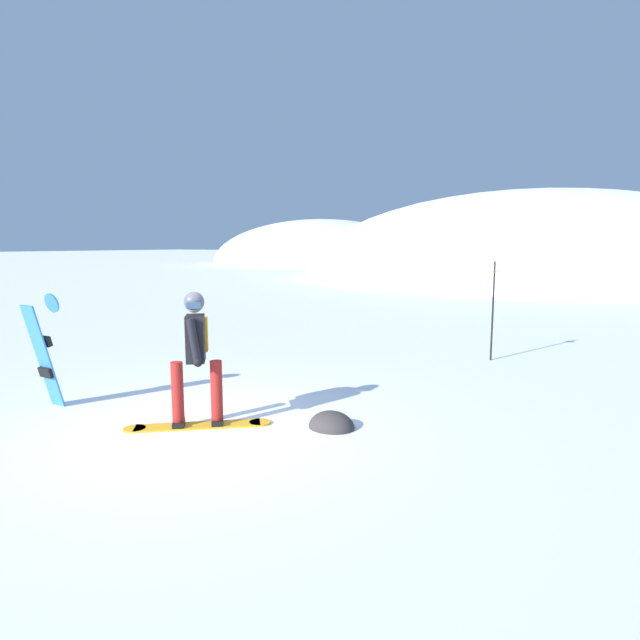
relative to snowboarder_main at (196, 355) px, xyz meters
name	(u,v)px	position (x,y,z in m)	size (l,w,h in m)	color
ground_plane	(199,428)	(0.08, -0.07, -0.92)	(300.00, 300.00, 0.00)	white
ridge_peak_main	(532,279)	(-1.24, 32.98, -0.92)	(30.49, 27.44, 11.43)	white
ridge_peak_far	(321,264)	(-25.96, 47.68, -0.92)	(24.84, 22.36, 9.95)	white
snowboarder_main	(196,355)	(0.00, 0.00, 0.00)	(1.49, 1.26, 1.71)	orange
spare_snowboard	(45,351)	(-2.35, -0.50, -0.10)	(0.28, 0.43, 1.62)	blue
piste_marker_near	(493,303)	(2.30, 5.88, 0.23)	(0.20, 0.20, 2.01)	black
rock_dark	(331,428)	(1.50, 0.79, -0.92)	(0.60, 0.51, 0.42)	#383333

